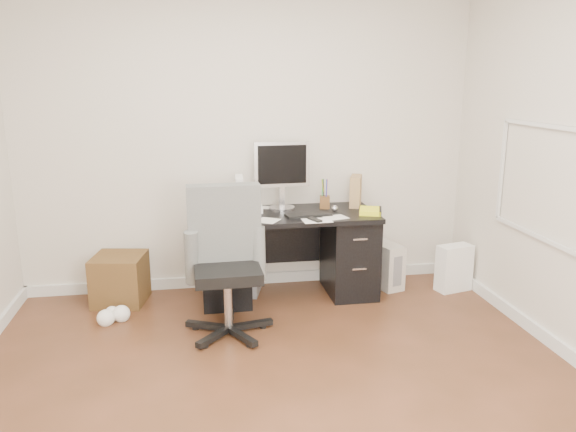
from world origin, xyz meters
The scene contains 18 objects.
ground centered at (0.00, 0.00, 0.00)m, with size 4.00×4.00×0.00m, color #432815.
room_shell centered at (0.03, 0.03, 1.66)m, with size 4.02×4.02×2.71m.
desk centered at (0.30, 1.65, 0.40)m, with size 1.50×0.70×0.75m.
loose_papers centered at (0.10, 1.60, 0.75)m, with size 1.10×0.60×0.00m, color white, non-canonical shape.
lcd_monitor centered at (0.27, 1.80, 1.05)m, with size 0.48×0.28×0.61m, color #BABBBF, non-canonical shape.
keyboard centered at (0.45, 1.52, 0.76)m, with size 0.39×0.13×0.02m, color black.
computer_mouse centered at (0.70, 1.63, 0.78)m, with size 0.06×0.06×0.06m, color #BABBBF.
travel_mug centered at (-0.32, 1.60, 0.84)m, with size 0.08×0.08×0.18m, color navy.
white_binder centered at (-0.11, 1.78, 0.90)m, with size 0.12×0.27×0.31m, color white.
magazine_file centered at (0.94, 1.82, 0.89)m, with size 0.12×0.24×0.28m, color olive.
pen_cup centered at (0.65, 1.78, 0.88)m, with size 0.11×0.11×0.26m, color #563418, non-canonical shape.
yellow_book centered at (0.99, 1.53, 0.77)m, with size 0.18×0.23×0.04m, color #FCFF1B.
paper_remote centered at (0.49, 1.36, 0.76)m, with size 0.23×0.19×0.02m, color white, non-canonical shape.
office_chair centered at (-0.27, 0.97, 0.56)m, with size 0.63×0.63×1.11m, color #545754, non-canonical shape.
pc_tower centered at (1.21, 1.74, 0.21)m, with size 0.18×0.41×0.41m, color #B4AEA3.
shopping_bag centered at (1.79, 1.53, 0.21)m, with size 0.31×0.22×0.42m, color white.
wicker_basket centered at (-1.14, 1.74, 0.21)m, with size 0.42×0.42×0.42m, color #473115.
desk_printer centered at (-0.13, 1.80, 0.11)m, with size 0.38×0.31×0.22m, color slate.
Camera 1 is at (-0.48, -2.95, 1.88)m, focal length 35.00 mm.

